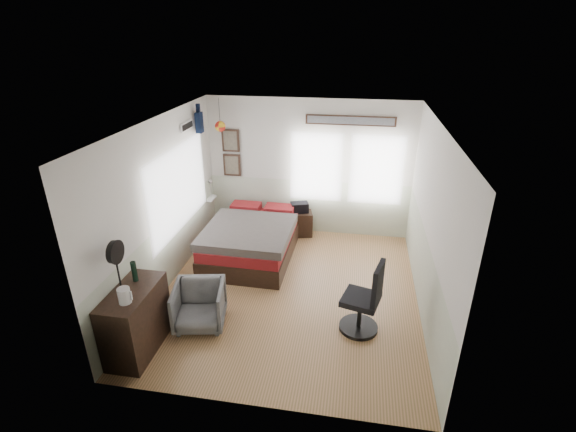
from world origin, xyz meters
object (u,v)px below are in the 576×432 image
at_px(dresser, 136,320).
at_px(armchair, 199,306).
at_px(task_chair, 365,304).
at_px(bed, 252,240).
at_px(nightstand, 299,223).

height_order(dresser, armchair, dresser).
relative_size(dresser, task_chair, 0.92).
bearing_deg(task_chair, bed, 153.99).
bearing_deg(task_chair, nightstand, 130.15).
relative_size(bed, task_chair, 1.94).
relative_size(bed, dresser, 2.11).
relative_size(bed, nightstand, 4.25).
xyz_separation_m(bed, armchair, (-0.24, -2.04, -0.01)).
xyz_separation_m(dresser, armchair, (0.62, 0.60, -0.13)).
height_order(dresser, nightstand, dresser).
height_order(armchair, nightstand, armchair).
height_order(nightstand, task_chair, task_chair).
distance_m(bed, dresser, 2.77).
relative_size(bed, armchair, 3.00).
distance_m(bed, task_chair, 2.71).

